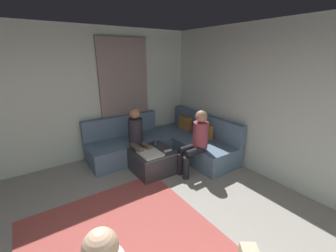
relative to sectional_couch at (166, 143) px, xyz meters
The scene contains 11 objects.
wall_back 2.57m from the sectional_couch, 27.05° to the left, with size 6.00×0.12×2.70m, color silver.
wall_left 2.33m from the sectional_couch, 114.60° to the right, with size 0.12×6.00×2.70m, color silver.
curtain_panel 1.36m from the sectional_couch, 142.74° to the right, with size 0.06×1.10×2.50m, color gray.
area_rug 2.60m from the sectional_couch, 43.39° to the right, with size 2.60×2.20×0.01m, color #AD4C47.
sectional_couch is the anchor object (origin of this frame).
ottoman 0.75m from the sectional_couch, 52.73° to the right, with size 0.76×0.76×0.42m, color #333338.
folded_blanket 0.92m from the sectional_couch, 52.29° to the right, with size 0.44×0.36×0.04m, color white.
coffee_mug 0.51m from the sectional_couch, 60.72° to the right, with size 0.08×0.08×0.10m, color #334C72.
game_remote 0.75m from the sectional_couch, 30.64° to the right, with size 0.05×0.15×0.02m, color white.
person_on_couch_back 1.01m from the sectional_couch, ahead, with size 0.30×0.60×1.20m.
person_on_couch_side 0.85m from the sectional_couch, 78.80° to the right, with size 0.60×0.30×1.20m.
Camera 1 is at (1.62, -0.60, 2.16)m, focal length 23.13 mm.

